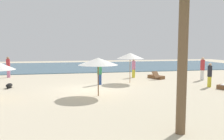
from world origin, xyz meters
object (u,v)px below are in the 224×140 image
person_0 (210,75)px  person_3 (134,68)px  person_1 (8,67)px  lounger_1 (156,77)px  dog (9,86)px  umbrella_2 (98,61)px  person_2 (202,68)px  person_4 (100,73)px  umbrella_0 (130,56)px

person_0 → person_3: size_ratio=0.99×
person_1 → person_0: bearing=-28.6°
lounger_1 → person_1: 13.19m
person_1 → dog: person_1 is taller
person_3 → person_0: bearing=-57.0°
umbrella_2 → lounger_1: size_ratio=1.27×
umbrella_2 → person_1: size_ratio=1.20×
person_2 → lounger_1: bearing=154.9°
person_1 → person_4: 9.24m
person_1 → umbrella_0: bearing=-27.3°
umbrella_0 → person_0: 5.78m
umbrella_0 → umbrella_2: (-3.07, -4.12, -0.12)m
umbrella_2 → person_1: bearing=126.4°
person_1 → dog: (1.29, -5.68, -0.78)m
umbrella_0 → umbrella_2: size_ratio=1.02×
person_1 → dog: bearing=-77.2°
person_3 → person_4: size_ratio=0.96×
umbrella_0 → person_3: umbrella_0 is taller
lounger_1 → person_3: size_ratio=1.06×
umbrella_2 → dog: umbrella_2 is taller
person_1 → dog: 5.88m
person_1 → person_4: bearing=-36.5°
person_3 → person_2: bearing=-27.5°
person_3 → dog: person_3 is taller
person_4 → umbrella_0: bearing=9.4°
lounger_1 → person_1: bearing=165.1°
umbrella_2 → person_0: 8.07m
lounger_1 → person_2: size_ratio=0.93×
lounger_1 → dog: (-11.43, -2.29, 0.01)m
dog → person_4: bearing=1.8°
person_0 → person_3: person_3 is taller
person_1 → person_3: (11.01, -2.32, -0.11)m
umbrella_2 → umbrella_0: bearing=53.3°
person_1 → person_4: person_1 is taller
person_3 → dog: (-9.72, -3.36, -0.67)m
umbrella_2 → dog: bearing=147.3°
umbrella_0 → person_0: umbrella_0 is taller
person_1 → person_2: person_2 is taller
umbrella_2 → person_2: (9.34, 4.23, -0.98)m
person_2 → umbrella_0: bearing=-179.0°
umbrella_0 → person_3: bearing=67.5°
lounger_1 → person_0: (1.97, -4.62, 0.68)m
person_4 → person_2: bearing=3.3°
person_2 → dog: bearing=-177.3°
person_3 → dog: bearing=-160.9°
person_2 → person_3: person_2 is taller
person_0 → person_4: bearing=160.9°
umbrella_2 → dog: (-5.50, 3.53, -1.77)m
umbrella_2 → person_0: (7.91, 1.21, -1.10)m
person_0 → person_4: size_ratio=0.95×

